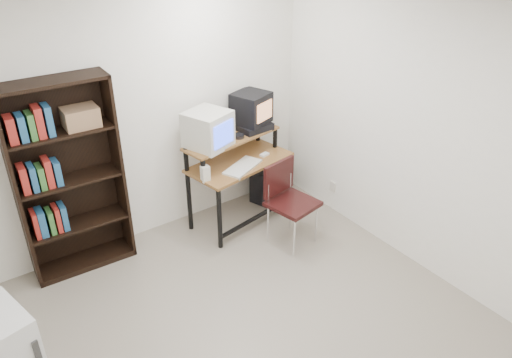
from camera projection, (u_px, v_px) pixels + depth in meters
floor at (248, 345)px, 4.10m from camera, size 4.00×4.00×0.01m
ceiling at (244, 19)px, 2.83m from camera, size 4.00×4.00×0.01m
back_wall at (131, 122)px, 4.89m from camera, size 4.00×0.01×2.60m
right_wall at (430, 142)px, 4.47m from camera, size 0.01×4.00×2.60m
computer_desk at (239, 165)px, 5.42m from camera, size 1.22×0.76×0.98m
crt_monitor at (208, 130)px, 5.07m from camera, size 0.51×0.51×0.38m
vcr at (255, 127)px, 5.50m from camera, size 0.38×0.29×0.08m
crt_tv at (251, 108)px, 5.44m from camera, size 0.45×0.45×0.34m
cd_spindle at (239, 137)px, 5.32m from camera, size 0.16×0.16×0.05m
keyboard at (243, 168)px, 5.25m from camera, size 0.51×0.38×0.03m
mousepad at (265, 156)px, 5.51m from camera, size 0.23×0.19×0.01m
mouse at (265, 155)px, 5.50m from camera, size 0.11×0.08×0.03m
desk_speaker at (205, 174)px, 4.99m from camera, size 0.08×0.08×0.17m
pc_tower at (270, 189)px, 5.90m from camera, size 0.33×0.49×0.42m
school_chair at (288, 195)px, 5.12m from camera, size 0.52×0.52×0.89m
bookshelf at (68, 177)px, 4.58m from camera, size 0.96×0.35×1.90m
wall_outlet at (333, 187)px, 5.77m from camera, size 0.02×0.08×0.12m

